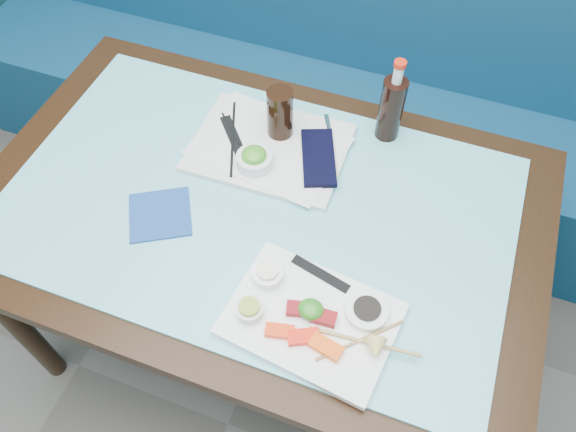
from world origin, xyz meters
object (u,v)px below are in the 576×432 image
(sashimi_plate, at_px, (311,319))
(booth_bench, at_px, (345,98))
(serving_tray, at_px, (269,148))
(cola_glass, at_px, (280,113))
(blue_napkin, at_px, (160,215))
(seaweed_bowl, at_px, (254,161))
(dining_table, at_px, (259,225))
(cola_bottle_body, at_px, (391,109))

(sashimi_plate, bearing_deg, booth_bench, 108.49)
(booth_bench, bearing_deg, serving_tray, -93.19)
(booth_bench, xyz_separation_m, cola_glass, (-0.03, -0.61, 0.47))
(sashimi_plate, height_order, blue_napkin, sashimi_plate)
(serving_tray, height_order, cola_glass, cola_glass)
(cola_glass, bearing_deg, blue_napkin, -117.56)
(seaweed_bowl, distance_m, blue_napkin, 0.27)
(blue_napkin, bearing_deg, serving_tray, 59.60)
(dining_table, distance_m, seaweed_bowl, 0.17)
(serving_tray, distance_m, seaweed_bowl, 0.08)
(dining_table, height_order, cola_glass, cola_glass)
(seaweed_bowl, distance_m, cola_glass, 0.14)
(sashimi_plate, distance_m, cola_glass, 0.55)
(dining_table, relative_size, cola_bottle_body, 7.77)
(booth_bench, relative_size, cola_glass, 21.44)
(booth_bench, bearing_deg, dining_table, -90.00)
(blue_napkin, bearing_deg, booth_bench, 77.77)
(sashimi_plate, xyz_separation_m, cola_glass, (-0.25, 0.48, 0.08))
(booth_bench, relative_size, sashimi_plate, 8.64)
(cola_glass, bearing_deg, booth_bench, 87.46)
(booth_bench, xyz_separation_m, sashimi_plate, (0.22, -1.09, 0.39))
(sashimi_plate, relative_size, cola_bottle_body, 1.93)
(cola_bottle_body, bearing_deg, sashimi_plate, -91.11)
(cola_bottle_body, bearing_deg, dining_table, -124.87)
(cola_glass, distance_m, cola_bottle_body, 0.28)
(sashimi_plate, distance_m, blue_napkin, 0.45)
(serving_tray, xyz_separation_m, blue_napkin, (-0.17, -0.29, -0.00))
(dining_table, xyz_separation_m, cola_bottle_body, (0.24, 0.34, 0.18))
(booth_bench, distance_m, cola_bottle_body, 0.73)
(sashimi_plate, bearing_deg, serving_tray, 128.55)
(booth_bench, relative_size, cola_bottle_body, 16.65)
(blue_napkin, bearing_deg, cola_bottle_body, 45.53)
(seaweed_bowl, bearing_deg, sashimi_plate, -52.01)
(booth_bench, distance_m, sashimi_plate, 1.18)
(serving_tray, height_order, seaweed_bowl, seaweed_bowl)
(serving_tray, distance_m, blue_napkin, 0.33)
(cola_glass, height_order, blue_napkin, cola_glass)
(seaweed_bowl, xyz_separation_m, blue_napkin, (-0.16, -0.21, -0.03))
(sashimi_plate, distance_m, serving_tray, 0.50)
(sashimi_plate, height_order, serving_tray, sashimi_plate)
(serving_tray, xyz_separation_m, cola_bottle_body, (0.27, 0.16, 0.08))
(booth_bench, relative_size, seaweed_bowl, 33.07)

